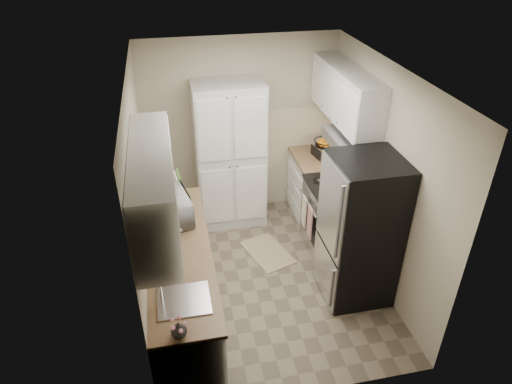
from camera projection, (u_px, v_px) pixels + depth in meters
ground at (266, 277)px, 5.51m from camera, size 3.20×3.20×0.00m
room_shell at (266, 158)px, 4.65m from camera, size 2.64×3.24×2.52m
pantry_cabinet at (230, 156)px, 6.06m from camera, size 0.90×0.55×2.00m
base_cabinet_left at (183, 286)px, 4.75m from camera, size 0.60×2.30×0.88m
countertop_left at (179, 251)px, 4.51m from camera, size 0.63×2.33×0.04m
base_cabinet_right at (316, 188)px, 6.45m from camera, size 0.60×0.80×0.88m
countertop_right at (318, 159)px, 6.21m from camera, size 0.63×0.83×0.04m
electric_range at (334, 217)px, 5.76m from camera, size 0.71×0.78×1.13m
refrigerator at (360, 230)px, 4.89m from camera, size 0.70×0.72×1.70m
microwave at (172, 208)px, 4.86m from camera, size 0.48×0.62×0.31m
wine_bottle at (175, 195)px, 5.12m from camera, size 0.07×0.07×0.26m
flower_vase at (179, 330)px, 3.55m from camera, size 0.17×0.17×0.13m
cutting_board at (181, 186)px, 5.23m from camera, size 0.04×0.27×0.33m
toaster_oven at (325, 152)px, 6.13m from camera, size 0.33×0.38×0.20m
fruit_basket at (325, 141)px, 6.03m from camera, size 0.33×0.33×0.12m
kitchen_mat at (268, 252)px, 5.90m from camera, size 0.65×0.82×0.01m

